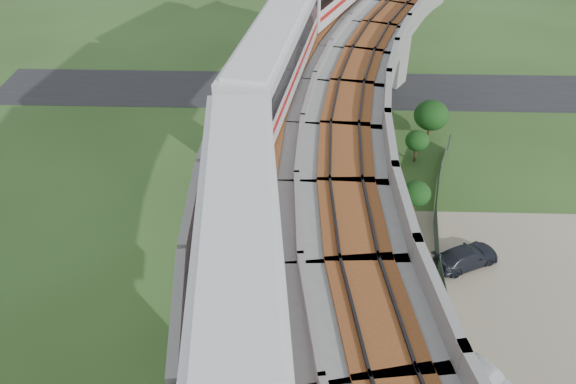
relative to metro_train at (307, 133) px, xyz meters
name	(u,v)px	position (x,y,z in m)	size (l,w,h in m)	color
ground	(296,332)	(-0.36, -0.97, -12.31)	(160.00, 160.00, 0.00)	#2B451B
dirt_lot	(562,368)	(13.64, -2.97, -12.29)	(18.00, 26.00, 0.04)	gray
asphalt_road	(301,90)	(-0.36, 29.03, -12.29)	(60.00, 8.00, 0.03)	#232326
viaduct	(381,206)	(3.49, -0.97, -3.26)	(19.58, 73.98, 11.40)	#99968E
metro_train	(307,133)	(0.00, 0.00, 0.00)	(11.03, 61.33, 3.64)	silver
fence	(474,327)	(9.40, -0.97, -11.56)	(3.87, 38.73, 1.50)	#2D382D
tree_0	(431,115)	(10.54, 20.22, -10.12)	(2.90, 2.90, 3.42)	#382314
tree_1	(417,141)	(8.84, 16.53, -10.37)	(1.89, 1.89, 2.75)	#382314
tree_2	(416,194)	(7.53, 8.99, -9.94)	(1.99, 1.99, 3.23)	#382314
tree_3	(414,273)	(6.38, 1.90, -10.37)	(2.67, 2.67, 3.07)	#382314
tree_4	(431,344)	(6.29, -3.72, -9.66)	(3.14, 3.14, 3.98)	#382314
car_white	(487,375)	(9.33, -3.98, -11.65)	(1.45, 3.60, 1.23)	white
car_dark	(466,257)	(10.23, 4.72, -11.62)	(1.80, 4.44, 1.29)	black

